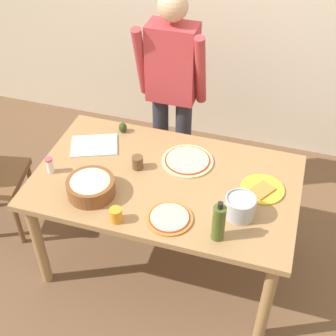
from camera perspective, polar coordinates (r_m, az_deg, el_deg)
name	(u,v)px	position (r m, az deg, el deg)	size (l,w,h in m)	color
ground	(166,258)	(3.40, -0.25, -10.94)	(8.00, 8.00, 0.00)	brown
dining_table	(166,190)	(2.90, -0.29, -2.73)	(1.60, 0.96, 0.76)	#A37A4C
person_cook	(172,87)	(3.36, 0.50, 9.84)	(0.49, 0.25, 1.62)	#2D2D38
pizza_raw_on_board	(188,161)	(2.96, 2.39, 0.90)	(0.33, 0.33, 0.02)	beige
pizza_cooked_on_tray	(169,218)	(2.60, 0.18, -6.10)	(0.26, 0.26, 0.02)	#C67A33
plate_with_slice	(262,189)	(2.82, 11.38, -2.56)	(0.26, 0.26, 0.02)	gold
popcorn_bowl	(91,186)	(2.74, -9.38, -2.15)	(0.28, 0.28, 0.11)	brown
olive_oil_bottle	(219,222)	(2.45, 6.17, -6.60)	(0.07, 0.07, 0.26)	#47561E
steel_pot	(240,207)	(2.61, 8.77, -4.66)	(0.17, 0.17, 0.13)	#B7B7BC
cup_orange	(116,215)	(2.59, -6.35, -5.70)	(0.07, 0.07, 0.09)	orange
cup_small_brown	(138,162)	(2.90, -3.72, 0.68)	(0.07, 0.07, 0.09)	brown
salt_shaker	(50,165)	(2.95, -14.17, 0.33)	(0.04, 0.04, 0.11)	white
cutting_board_white	(94,145)	(3.12, -8.94, 2.72)	(0.30, 0.22, 0.01)	white
avocado	(123,127)	(3.21, -5.53, 4.92)	(0.06, 0.06, 0.07)	#2D4219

